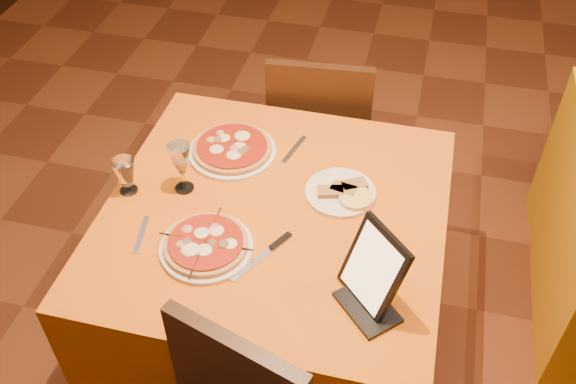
% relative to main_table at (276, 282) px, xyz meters
% --- Properties ---
extents(floor, '(6.00, 7.00, 0.01)m').
position_rel_main_table_xyz_m(floor, '(0.41, -0.09, -0.38)').
color(floor, '#5E2D19').
rests_on(floor, ground).
extents(main_table, '(1.10, 1.10, 0.75)m').
position_rel_main_table_xyz_m(main_table, '(0.00, 0.00, 0.00)').
color(main_table, orange).
rests_on(main_table, floor).
extents(chair_main_far, '(0.48, 0.48, 0.91)m').
position_rel_main_table_xyz_m(chair_main_far, '(0.00, 0.82, 0.08)').
color(chair_main_far, black).
rests_on(chair_main_far, floor).
extents(pizza_near, '(0.29, 0.29, 0.03)m').
position_rel_main_table_xyz_m(pizza_near, '(-0.16, -0.21, 0.39)').
color(pizza_near, white).
rests_on(pizza_near, main_table).
extents(pizza_far, '(0.31, 0.31, 0.03)m').
position_rel_main_table_xyz_m(pizza_far, '(-0.22, 0.24, 0.39)').
color(pizza_far, white).
rests_on(pizza_far, main_table).
extents(cutlet_dish, '(0.24, 0.24, 0.03)m').
position_rel_main_table_xyz_m(cutlet_dish, '(0.19, 0.12, 0.39)').
color(cutlet_dish, white).
rests_on(cutlet_dish, main_table).
extents(wine_glass, '(0.09, 0.09, 0.19)m').
position_rel_main_table_xyz_m(wine_glass, '(-0.32, 0.03, 0.47)').
color(wine_glass, tan).
rests_on(wine_glass, main_table).
extents(water_glass, '(0.08, 0.08, 0.13)m').
position_rel_main_table_xyz_m(water_glass, '(-0.50, -0.03, 0.44)').
color(water_glass, white).
rests_on(water_glass, main_table).
extents(tablet, '(0.21, 0.21, 0.23)m').
position_rel_main_table_xyz_m(tablet, '(0.35, -0.27, 0.49)').
color(tablet, black).
rests_on(tablet, main_table).
extents(knife, '(0.14, 0.22, 0.01)m').
position_rel_main_table_xyz_m(knife, '(0.01, -0.21, 0.38)').
color(knife, silver).
rests_on(knife, main_table).
extents(fork_near, '(0.04, 0.16, 0.01)m').
position_rel_main_table_xyz_m(fork_near, '(-0.38, -0.21, 0.38)').
color(fork_near, silver).
rests_on(fork_near, main_table).
extents(fork_far, '(0.06, 0.16, 0.01)m').
position_rel_main_table_xyz_m(fork_far, '(-0.01, 0.31, 0.38)').
color(fork_far, silver).
rests_on(fork_far, main_table).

